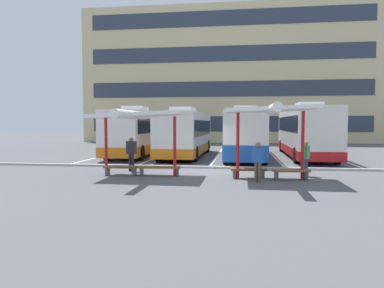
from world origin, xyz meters
TOP-DOWN VIEW (x-y plane):
  - ground_plane at (0.00, 0.00)m, footprint 160.00×160.00m
  - terminal_building at (0.04, 32.27)m, footprint 37.14×11.44m
  - coach_bus_0 at (-5.95, 9.22)m, footprint 2.81×12.14m
  - coach_bus_1 at (-2.25, 8.32)m, footprint 2.74×10.75m
  - coach_bus_2 at (2.05, 8.11)m, footprint 2.65×12.53m
  - coach_bus_3 at (6.31, 8.87)m, footprint 2.77×12.21m
  - lane_stripe_0 at (-8.30, 8.53)m, footprint 0.16×14.00m
  - lane_stripe_1 at (-4.15, 8.53)m, footprint 0.16×14.00m
  - lane_stripe_2 at (0.00, 8.53)m, footprint 0.16×14.00m
  - lane_stripe_3 at (4.15, 8.53)m, footprint 0.16×14.00m
  - lane_stripe_4 at (8.30, 8.53)m, footprint 0.16×14.00m
  - waiting_shelter_0 at (-2.87, -2.01)m, footprint 4.27×4.78m
  - bench_0 at (-3.77, -1.82)m, footprint 1.60×0.46m
  - bench_1 at (-1.97, -1.67)m, footprint 1.99×0.58m
  - waiting_shelter_1 at (3.00, -2.29)m, footprint 3.76×4.66m
  - bench_2 at (2.10, -1.91)m, footprint 1.58×0.57m
  - bench_3 at (3.90, -2.08)m, footprint 1.61×0.61m
  - platform_kerb at (0.00, 1.36)m, footprint 44.00×0.24m
  - waiting_passenger_0 at (-3.74, -0.28)m, footprint 0.55×0.37m
  - waiting_passenger_1 at (4.71, -0.90)m, footprint 0.41×0.52m
  - waiting_passenger_2 at (2.46, -2.89)m, footprint 0.52×0.46m

SIDE VIEW (x-z plane):
  - ground_plane at x=0.00m, z-range 0.00..0.00m
  - lane_stripe_0 at x=-8.30m, z-range 0.00..0.01m
  - lane_stripe_1 at x=-4.15m, z-range 0.00..0.01m
  - lane_stripe_2 at x=0.00m, z-range 0.00..0.01m
  - lane_stripe_3 at x=4.15m, z-range 0.00..0.01m
  - lane_stripe_4 at x=8.30m, z-range 0.00..0.01m
  - platform_kerb at x=0.00m, z-range 0.00..0.12m
  - bench_2 at x=2.10m, z-range 0.11..0.56m
  - bench_3 at x=3.90m, z-range 0.11..0.56m
  - bench_0 at x=-3.77m, z-range 0.11..0.56m
  - bench_1 at x=-1.97m, z-range 0.12..0.57m
  - waiting_passenger_1 at x=4.71m, z-range 0.12..1.75m
  - waiting_passenger_2 at x=2.46m, z-range 0.13..1.78m
  - waiting_passenger_0 at x=-3.74m, z-range 0.15..1.91m
  - coach_bus_2 at x=2.05m, z-range -0.16..3.41m
  - coach_bus_1 at x=-2.25m, z-range -0.12..3.41m
  - coach_bus_0 at x=-5.95m, z-range -0.12..3.53m
  - coach_bus_3 at x=6.31m, z-range -0.09..3.72m
  - waiting_shelter_0 at x=-2.87m, z-range 1.26..4.25m
  - waiting_shelter_1 at x=3.00m, z-range 1.36..4.53m
  - terminal_building at x=0.04m, z-range -1.36..18.50m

